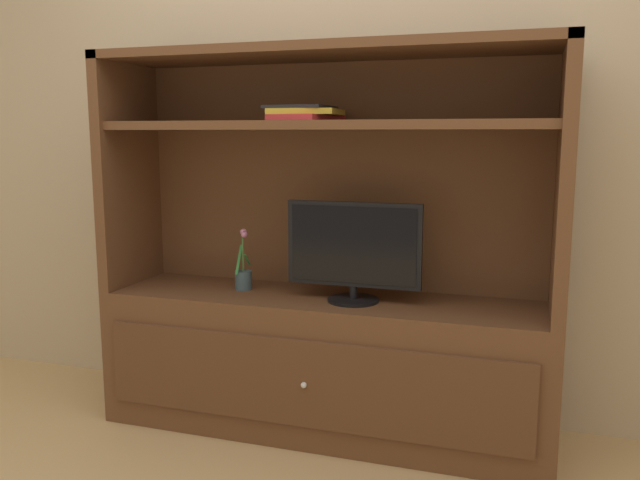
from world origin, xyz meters
The scene contains 6 objects.
ground_plane centered at (0.00, 0.00, 0.00)m, with size 8.00×8.00×0.00m, color tan.
painted_rear_wall centered at (0.00, 0.75, 1.40)m, with size 6.00×0.10×2.80m, color tan.
media_console centered at (0.00, 0.41, 0.50)m, with size 1.89×0.50×1.60m.
tv_monitor centered at (0.14, 0.37, 0.80)m, with size 0.56×0.21×0.41m.
potted_plant centered at (-0.38, 0.42, 0.65)m, with size 0.07×0.09×0.27m.
magazine_stack centered at (-0.08, 0.40, 1.35)m, with size 0.29×0.36×0.06m.
Camera 1 is at (0.81, -2.15, 1.27)m, focal length 36.68 mm.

